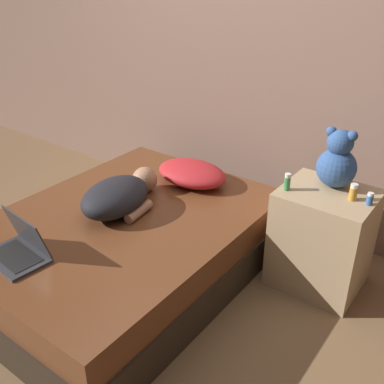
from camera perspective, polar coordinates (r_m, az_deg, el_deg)
The scene contains 11 objects.
ground_plane at distance 2.97m, azimuth -8.21°, elevation -10.10°, with size 12.00×12.00×0.00m, color brown.
wall_back at distance 3.33m, azimuth 5.32°, elevation 18.83°, with size 8.00×0.06×2.60m.
bed at distance 2.85m, azimuth -8.49°, elevation -6.77°, with size 1.37×1.82×0.42m.
nightstand at distance 2.81m, azimuth 16.14°, elevation -5.70°, with size 0.52×0.45×0.63m.
pillow at distance 3.07m, azimuth -0.02°, elevation 2.40°, with size 0.51×0.35×0.14m.
person_lying at distance 2.77m, azimuth -9.20°, elevation -0.38°, with size 0.40×0.66×0.20m.
laptop at distance 2.50m, azimuth -20.99°, elevation -6.61°, with size 0.36×0.26×0.23m.
teddy_bear at distance 2.68m, azimuth 17.97°, elevation 3.68°, with size 0.23×0.23×0.35m.
bottle_amber at distance 2.59m, azimuth 19.81°, elevation -0.03°, with size 0.04×0.04×0.10m.
bottle_green at distance 2.60m, azimuth 12.01°, elevation 1.25°, with size 0.04×0.04×0.10m.
bottle_blue at distance 2.58m, azimuth 21.65°, elevation -0.82°, with size 0.04×0.04×0.07m.
Camera 1 is at (1.72, -1.61, 1.81)m, focal length 42.00 mm.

